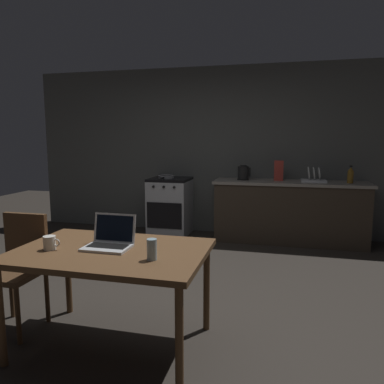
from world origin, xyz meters
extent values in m
plane|color=#2D2823|center=(0.00, 0.00, 0.00)|extent=(12.00, 12.00, 0.00)
cube|color=#525451|center=(0.30, 2.65, 1.29)|extent=(6.40, 0.10, 2.59)
cube|color=#382D23|center=(1.26, 2.30, 0.42)|extent=(2.10, 0.60, 0.85)
cube|color=gray|center=(1.26, 2.30, 0.87)|extent=(2.16, 0.64, 0.04)
cube|color=#B7BABF|center=(-0.55, 2.30, 0.42)|extent=(0.60, 0.60, 0.85)
cube|color=black|center=(-0.55, 2.30, 0.87)|extent=(0.60, 0.60, 0.04)
cube|color=black|center=(-0.55, 2.00, 0.35)|extent=(0.54, 0.01, 0.39)
cylinder|color=black|center=(-0.71, 1.99, 0.79)|extent=(0.04, 0.02, 0.04)
cylinder|color=black|center=(-0.55, 1.99, 0.79)|extent=(0.04, 0.02, 0.04)
cylinder|color=black|center=(-0.39, 1.99, 0.79)|extent=(0.04, 0.02, 0.04)
cube|color=brown|center=(-0.01, -0.81, 0.70)|extent=(1.33, 0.90, 0.04)
cylinder|color=brown|center=(-0.62, -1.20, 0.34)|extent=(0.05, 0.05, 0.68)
cylinder|color=brown|center=(0.59, -1.20, 0.34)|extent=(0.05, 0.05, 0.68)
cylinder|color=brown|center=(-0.62, -0.42, 0.34)|extent=(0.05, 0.05, 0.68)
cylinder|color=brown|center=(0.59, -0.42, 0.34)|extent=(0.05, 0.05, 0.68)
cube|color=#4C331E|center=(-0.86, -0.79, 0.46)|extent=(0.40, 0.40, 0.04)
cube|color=#4C331E|center=(-0.86, -0.61, 0.69)|extent=(0.38, 0.04, 0.42)
cylinder|color=#4C331E|center=(-0.69, -0.96, 0.22)|extent=(0.04, 0.04, 0.44)
cylinder|color=#4C331E|center=(-1.03, -0.62, 0.22)|extent=(0.04, 0.04, 0.44)
cylinder|color=#4C331E|center=(-0.69, -0.62, 0.22)|extent=(0.04, 0.04, 0.44)
cube|color=silver|center=(-0.04, -0.81, 0.73)|extent=(0.32, 0.22, 0.02)
cube|color=black|center=(-0.04, -0.80, 0.74)|extent=(0.28, 0.12, 0.00)
cube|color=silver|center=(-0.04, -0.68, 0.84)|extent=(0.32, 0.05, 0.21)
cube|color=black|center=(-0.04, -0.69, 0.84)|extent=(0.29, 0.04, 0.18)
cylinder|color=black|center=(0.58, 2.30, 0.90)|extent=(0.17, 0.17, 0.02)
cylinder|color=black|center=(0.58, 2.30, 1.00)|extent=(0.16, 0.16, 0.18)
cylinder|color=black|center=(0.58, 2.30, 1.10)|extent=(0.10, 0.10, 0.02)
cube|color=black|center=(0.68, 2.30, 1.01)|extent=(0.02, 0.02, 0.13)
cylinder|color=#8C601E|center=(2.04, 2.25, 0.97)|extent=(0.08, 0.08, 0.16)
cone|color=#8C601E|center=(2.04, 2.25, 1.08)|extent=(0.08, 0.08, 0.06)
cylinder|color=black|center=(2.04, 2.25, 1.12)|extent=(0.04, 0.04, 0.02)
cylinder|color=gray|center=(-0.60, 2.28, 0.89)|extent=(0.24, 0.24, 0.01)
torus|color=gray|center=(-0.60, 2.28, 0.92)|extent=(0.26, 0.26, 0.02)
cylinder|color=black|center=(-0.60, 2.07, 0.91)|extent=(0.02, 0.18, 0.02)
cylinder|color=silver|center=(-0.42, -0.92, 0.77)|extent=(0.08, 0.08, 0.10)
torus|color=silver|center=(-0.37, -0.92, 0.78)|extent=(0.05, 0.01, 0.05)
cylinder|color=#99B7C6|center=(0.34, -0.96, 0.79)|extent=(0.06, 0.06, 0.14)
cube|color=#B2382D|center=(1.09, 2.32, 1.03)|extent=(0.13, 0.05, 0.29)
cube|color=silver|center=(1.57, 2.30, 0.90)|extent=(0.34, 0.26, 0.03)
cylinder|color=white|center=(1.50, 2.30, 1.01)|extent=(0.04, 0.18, 0.18)
cylinder|color=white|center=(1.57, 2.30, 1.01)|extent=(0.04, 0.18, 0.18)
cylinder|color=white|center=(1.64, 2.30, 1.01)|extent=(0.04, 0.18, 0.18)
camera|label=1|loc=(1.13, -3.07, 1.49)|focal=34.21mm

